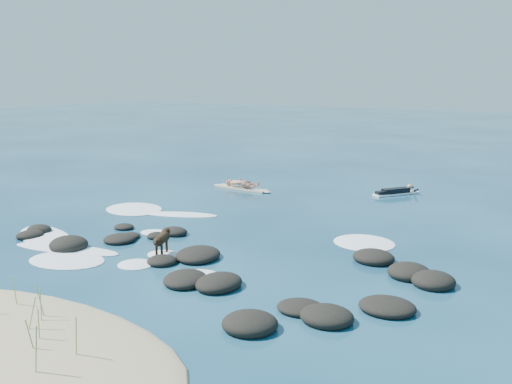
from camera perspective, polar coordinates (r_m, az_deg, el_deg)
The scene contains 8 objects.
ground at distance 18.62m, azimuth -2.46°, elevation -5.30°, with size 160.00×160.00×0.00m, color #0A2642.
sand_dune at distance 13.15m, azimuth -23.69°, elevation -13.65°, with size 9.00×4.40×0.60m, color #9E8966.
dune_grass at distance 13.12m, azimuth -23.83°, elevation -10.98°, with size 4.04×1.81×1.07m.
reef_rocks at distance 16.04m, azimuth -2.16°, elevation -7.69°, with size 14.30×7.24×0.55m.
breaking_foam at distance 19.93m, azimuth -11.36°, elevation -4.36°, with size 12.72×8.75×0.12m.
standing_surfer_rig at distance 27.48m, azimuth -1.46°, elevation 1.82°, with size 3.41×0.76×1.94m.
paddling_surfer_rig at distance 27.14m, azimuth 13.85°, elevation 0.03°, with size 1.79×2.24×0.43m.
dog at distance 17.63m, azimuth -9.37°, elevation -4.63°, with size 0.61×1.20×0.80m.
Camera 1 is at (10.10, -14.69, 5.37)m, focal length 40.00 mm.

